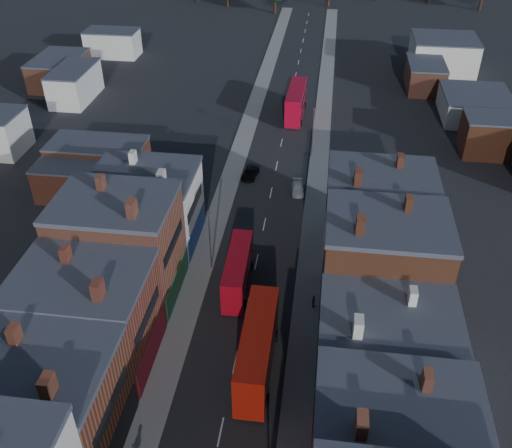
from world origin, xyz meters
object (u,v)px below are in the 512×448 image
(bus_1, at_px, (257,349))
(car_3, at_px, (298,188))
(bus_2, at_px, (296,101))
(bus_0, at_px, (238,271))
(ped_3, at_px, (314,301))
(car_2, at_px, (250,173))

(bus_1, height_order, car_3, bus_1)
(bus_2, xyz_separation_m, car_3, (2.29, -26.15, -2.26))
(bus_0, relative_size, bus_1, 0.83)
(ped_3, bearing_deg, bus_2, 23.07)
(bus_0, relative_size, car_2, 2.37)
(bus_2, distance_m, car_2, 23.53)
(bus_1, height_order, car_2, bus_1)
(bus_1, distance_m, car_3, 33.54)
(bus_1, relative_size, car_2, 2.84)
(bus_2, xyz_separation_m, car_2, (-5.14, -22.85, -2.26))
(bus_1, distance_m, car_2, 37.27)
(bus_0, relative_size, bus_2, 0.84)
(car_2, distance_m, car_3, 8.14)
(car_3, bearing_deg, ped_3, -88.17)
(bus_0, bearing_deg, car_3, 74.65)
(bus_0, distance_m, car_2, 25.11)
(bus_1, height_order, ped_3, bus_1)
(bus_1, relative_size, car_3, 2.99)
(bus_1, bearing_deg, bus_2, 90.67)
(bus_1, distance_m, bus_2, 59.58)
(bus_1, xyz_separation_m, car_3, (1.52, 33.42, -2.29))
(car_3, height_order, ped_3, ped_3)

